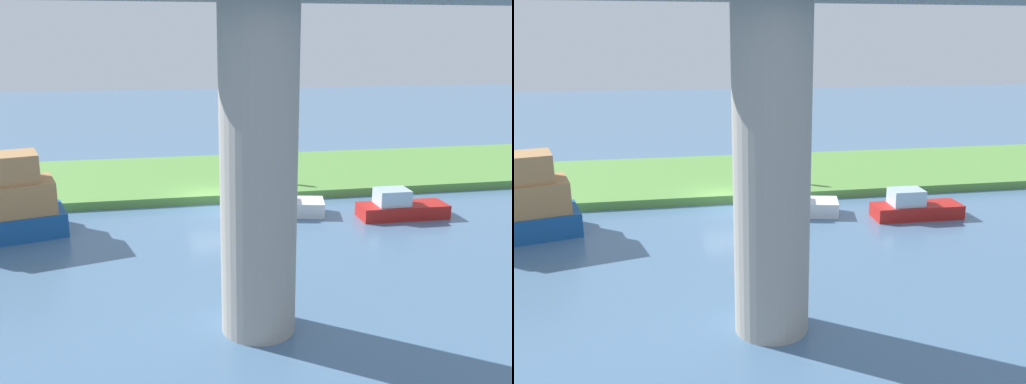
{
  "view_description": "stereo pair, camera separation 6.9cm",
  "coord_description": "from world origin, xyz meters",
  "views": [
    {
      "loc": [
        3.2,
        31.65,
        9.44
      ],
      "look_at": [
        -1.85,
        5.0,
        2.0
      ],
      "focal_mm": 39.12,
      "sensor_mm": 36.0,
      "label": 1
    },
    {
      "loc": [
        3.13,
        31.66,
        9.44
      ],
      "look_at": [
        -1.85,
        5.0,
        2.0
      ],
      "focal_mm": 39.12,
      "sensor_mm": 36.0,
      "label": 2
    }
  ],
  "objects": [
    {
      "name": "grassy_bank",
      "position": [
        0.0,
        -6.0,
        0.25
      ],
      "size": [
        80.0,
        12.0,
        0.5
      ],
      "primitive_type": "cube",
      "color": "#5B9342",
      "rests_on": "ground"
    },
    {
      "name": "mooring_post",
      "position": [
        -2.41,
        -0.48,
        0.9
      ],
      "size": [
        0.2,
        0.2,
        0.8
      ],
      "primitive_type": "cylinder",
      "color": "brown",
      "rests_on": "grassy_bank"
    },
    {
      "name": "pontoon_yellow",
      "position": [
        -3.35,
        2.53,
        0.62
      ],
      "size": [
        5.45,
        2.93,
        1.72
      ],
      "color": "white",
      "rests_on": "ground"
    },
    {
      "name": "bridge_pylon",
      "position": [
        -0.04,
        14.96,
        5.29
      ],
      "size": [
        2.46,
        2.46,
        10.59
      ],
      "primitive_type": "cylinder",
      "color": "#9E998E",
      "rests_on": "ground"
    },
    {
      "name": "marker_buoy",
      "position": [
        0.15,
        10.14,
        0.25
      ],
      "size": [
        0.5,
        0.5,
        0.5
      ],
      "primitive_type": "sphere",
      "color": "orange",
      "rests_on": "ground"
    },
    {
      "name": "motorboat_red",
      "position": [
        -9.97,
        4.44,
        0.58
      ],
      "size": [
        4.87,
        1.81,
        1.62
      ],
      "color": "red",
      "rests_on": "ground"
    },
    {
      "name": "person_on_bank",
      "position": [
        -5.36,
        -1.87,
        1.2
      ],
      "size": [
        0.49,
        0.49,
        1.39
      ],
      "color": "#2D334C",
      "rests_on": "grassy_bank"
    },
    {
      "name": "ground_plane",
      "position": [
        0.0,
        0.0,
        0.0
      ],
      "size": [
        160.0,
        160.0,
        0.0
      ],
      "primitive_type": "plane",
      "color": "#4C7093"
    }
  ]
}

